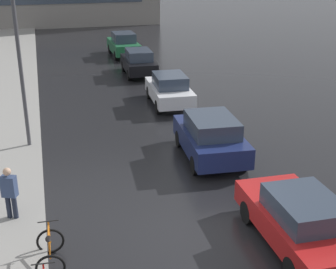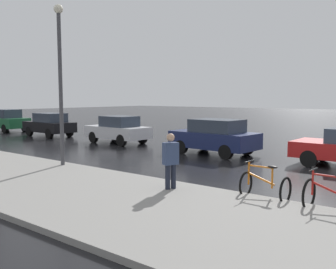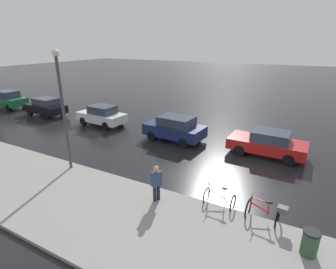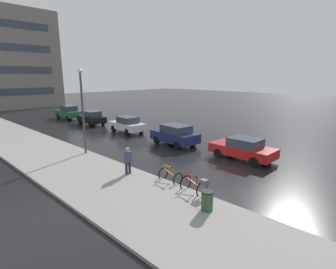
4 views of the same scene
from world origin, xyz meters
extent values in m
plane|color=black|center=(0.00, 0.00, 0.00)|extent=(140.00, 140.00, 0.00)
cube|color=gray|center=(-6.00, 10.00, 0.07)|extent=(4.80, 60.00, 0.14)
torus|color=black|center=(-3.66, -1.23, 0.38)|extent=(0.76, 0.12, 0.76)
torus|color=black|center=(-3.74, -2.26, 0.38)|extent=(0.76, 0.12, 0.76)
cube|color=red|center=(-3.71, -1.92, 0.63)|extent=(0.04, 0.04, 0.50)
cube|color=red|center=(-3.66, -1.31, 0.67)|extent=(0.04, 0.04, 0.58)
cube|color=red|center=(-3.69, -1.61, 0.88)|extent=(0.08, 0.62, 0.04)
cube|color=red|center=(-3.69, -1.64, 0.58)|extent=(0.09, 0.70, 0.25)
ellipsoid|color=black|center=(-3.71, -1.92, 0.91)|extent=(0.16, 0.27, 0.07)
cylinder|color=black|center=(-3.66, -1.31, 0.98)|extent=(0.50, 0.07, 0.03)
cube|color=#4C4C51|center=(-3.74, -2.38, 0.78)|extent=(0.30, 0.36, 0.22)
torus|color=black|center=(-3.50, 0.45, 0.34)|extent=(0.69, 0.08, 0.69)
torus|color=black|center=(-3.54, -0.63, 0.34)|extent=(0.69, 0.08, 0.69)
cube|color=orange|center=(-3.53, -0.28, 0.60)|extent=(0.04, 0.04, 0.52)
cube|color=orange|center=(-3.51, 0.37, 0.65)|extent=(0.04, 0.04, 0.60)
cube|color=orange|center=(-3.52, 0.05, 0.86)|extent=(0.06, 0.65, 0.04)
cube|color=orange|center=(-3.52, 0.02, 0.55)|extent=(0.06, 0.74, 0.27)
ellipsoid|color=black|center=(-3.53, -0.28, 0.89)|extent=(0.15, 0.26, 0.07)
cylinder|color=black|center=(-3.51, 0.37, 0.97)|extent=(0.50, 0.05, 0.03)
cube|color=#AD1919|center=(2.63, -0.87, 0.62)|extent=(1.98, 4.27, 0.61)
cube|color=#2D3847|center=(2.63, -1.04, 1.20)|extent=(1.58, 2.05, 0.55)
cylinder|color=black|center=(1.84, 0.46, 0.32)|extent=(0.24, 0.65, 0.64)
cylinder|color=black|center=(3.50, 0.41, 0.32)|extent=(0.24, 0.65, 0.64)
cylinder|color=black|center=(1.77, -2.15, 0.32)|extent=(0.24, 0.65, 0.64)
cylinder|color=black|center=(3.43, -2.20, 0.32)|extent=(0.24, 0.65, 0.64)
cube|color=navy|center=(2.35, 4.91, 0.68)|extent=(2.21, 4.07, 0.72)
cube|color=#2D3847|center=(2.33, 4.76, 1.33)|extent=(1.74, 2.32, 0.58)
cylinder|color=black|center=(1.58, 6.20, 0.32)|extent=(0.27, 0.65, 0.64)
cylinder|color=black|center=(3.30, 6.07, 0.32)|extent=(0.27, 0.65, 0.64)
cylinder|color=black|center=(1.40, 3.76, 0.32)|extent=(0.27, 0.65, 0.64)
cylinder|color=black|center=(3.11, 3.63, 0.32)|extent=(0.27, 0.65, 0.64)
cube|color=silver|center=(2.61, 11.43, 0.64)|extent=(2.00, 4.00, 0.64)
cube|color=#2D3847|center=(2.60, 11.28, 1.26)|extent=(1.56, 2.02, 0.59)
cylinder|color=black|center=(1.91, 12.69, 0.32)|extent=(0.26, 0.65, 0.64)
cylinder|color=black|center=(3.47, 12.59, 0.32)|extent=(0.26, 0.65, 0.64)
cylinder|color=black|center=(1.76, 10.27, 0.32)|extent=(0.26, 0.65, 0.64)
cylinder|color=black|center=(3.32, 10.18, 0.32)|extent=(0.26, 0.65, 0.64)
cube|color=black|center=(2.41, 17.70, 0.65)|extent=(1.87, 3.92, 0.65)
cube|color=#2D3847|center=(2.41, 17.55, 1.27)|extent=(1.49, 2.11, 0.59)
cylinder|color=black|center=(1.71, 18.93, 0.32)|extent=(0.25, 0.65, 0.64)
cylinder|color=black|center=(3.22, 18.86, 0.32)|extent=(0.25, 0.65, 0.64)
cylinder|color=black|center=(1.61, 16.54, 0.32)|extent=(0.25, 0.65, 0.64)
cylinder|color=black|center=(3.12, 16.47, 0.32)|extent=(0.25, 0.65, 0.64)
cube|color=#1E6038|center=(2.53, 23.47, 0.68)|extent=(1.81, 4.16, 0.73)
cube|color=#2D3847|center=(2.53, 23.30, 1.37)|extent=(1.47, 1.99, 0.64)
cylinder|color=black|center=(3.30, 24.76, 0.32)|extent=(0.23, 0.64, 0.64)
cylinder|color=black|center=(1.76, 22.18, 0.32)|extent=(0.23, 0.64, 0.64)
cylinder|color=black|center=(3.33, 22.19, 0.32)|extent=(0.23, 0.64, 0.64)
cylinder|color=#1E2333|center=(-4.55, 2.26, 0.41)|extent=(0.14, 0.14, 0.81)
cylinder|color=#1E2333|center=(-4.38, 2.19, 0.41)|extent=(0.14, 0.14, 0.81)
cube|color=navy|center=(-4.47, 2.22, 1.11)|extent=(0.46, 0.38, 0.60)
sphere|color=tan|center=(-4.47, 2.22, 1.55)|extent=(0.22, 0.22, 0.22)
cylinder|color=#424247|center=(-4.03, 7.57, 2.81)|extent=(0.14, 0.14, 5.62)
sphere|color=#F2EACC|center=(-4.03, 7.57, 5.75)|extent=(0.33, 0.33, 0.33)
cylinder|color=#2D5133|center=(-4.76, -3.27, 0.45)|extent=(0.47, 0.47, 0.90)
cylinder|color=black|center=(-4.76, -3.27, 0.93)|extent=(0.50, 0.50, 0.06)
camera|label=1|loc=(-3.29, -9.82, 7.06)|focal=50.00mm
camera|label=2|loc=(-12.44, -3.86, 2.65)|focal=40.00mm
camera|label=3|loc=(-12.27, -2.52, 6.21)|focal=28.00mm
camera|label=4|loc=(-12.85, -8.78, 5.46)|focal=28.00mm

